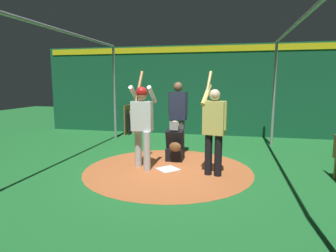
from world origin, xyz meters
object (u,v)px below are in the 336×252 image
object	(u,v)px
catcher	(175,145)
visitor	(214,126)
bat_rack	(131,119)
home_plate	(168,169)
umpire	(178,114)
batter	(142,119)

from	to	relation	value
catcher	visitor	world-z (taller)	visitor
bat_rack	home_plate	bearing A→B (deg)	29.34
catcher	umpire	xyz separation A→B (m)	(-0.62, -0.05, 0.68)
catcher	umpire	size ratio (longest dim) A/B	0.52
bat_rack	visitor	bearing A→B (deg)	37.47
batter	catcher	bearing A→B (deg)	142.98
batter	umpire	distance (m)	1.47
home_plate	umpire	xyz separation A→B (m)	(-1.37, -0.04, 1.05)
home_plate	visitor	bearing A→B (deg)	81.26
home_plate	umpire	size ratio (longest dim) A/B	0.23
home_plate	visitor	size ratio (longest dim) A/B	0.20
visitor	bat_rack	world-z (taller)	visitor
home_plate	catcher	size ratio (longest dim) A/B	0.43
visitor	bat_rack	bearing A→B (deg)	-129.93
batter	umpire	size ratio (longest dim) A/B	1.13
batter	bat_rack	xyz separation A→B (m)	(-4.16, -1.77, -0.58)
home_plate	bat_rack	xyz separation A→B (m)	(-4.15, -2.33, 0.48)
umpire	visitor	bearing A→B (deg)	33.56
catcher	bat_rack	xyz separation A→B (m)	(-3.41, -2.34, 0.11)
umpire	visitor	world-z (taller)	visitor
home_plate	catcher	xyz separation A→B (m)	(-0.74, 0.01, 0.37)
catcher	umpire	distance (m)	0.92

